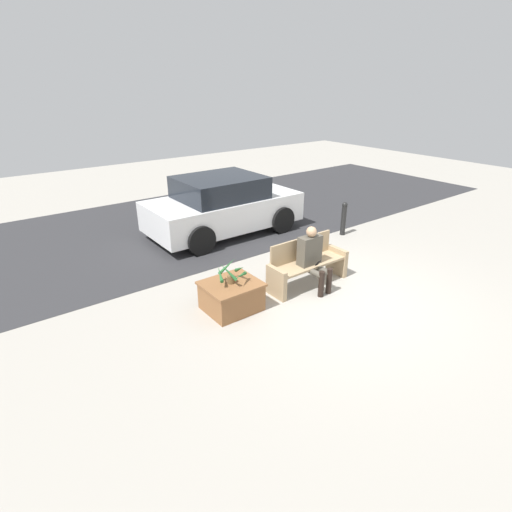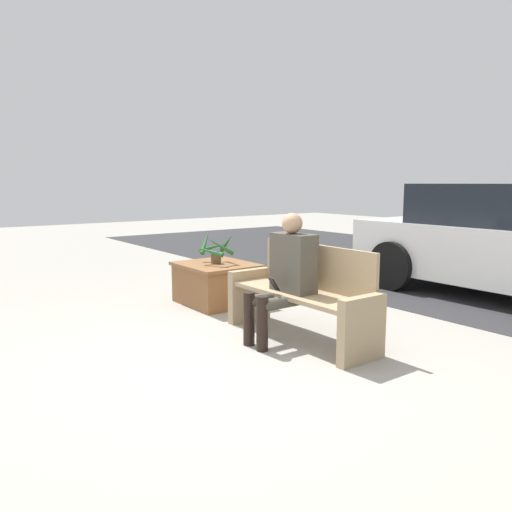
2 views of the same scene
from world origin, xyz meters
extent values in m
plane|color=#9E998E|center=(0.00, 0.00, 0.00)|extent=(30.00, 30.00, 0.00)
cube|color=#2D2D30|center=(0.00, 5.49, 0.00)|extent=(20.00, 6.00, 0.01)
cube|color=tan|center=(-0.93, 0.80, 0.28)|extent=(0.09, 0.50, 0.56)
cube|color=tan|center=(0.64, 0.80, 0.28)|extent=(0.09, 0.50, 0.56)
cube|color=tan|center=(-0.15, 0.80, 0.44)|extent=(1.49, 0.46, 0.04)
cube|color=tan|center=(-0.15, 1.03, 0.67)|extent=(1.49, 0.04, 0.43)
cube|color=#4C473D|center=(-0.18, 0.77, 0.73)|extent=(0.45, 0.22, 0.55)
sphere|color=tan|center=(-0.18, 0.75, 1.10)|extent=(0.19, 0.19, 0.19)
cylinder|color=#4C473D|center=(-0.28, 0.55, 0.40)|extent=(0.11, 0.44, 0.11)
cylinder|color=#4C473D|center=(-0.08, 0.55, 0.40)|extent=(0.11, 0.44, 0.11)
cylinder|color=black|center=(-0.28, 0.33, 0.25)|extent=(0.10, 0.10, 0.49)
cylinder|color=black|center=(-0.08, 0.33, 0.25)|extent=(0.10, 0.10, 0.49)
cube|color=black|center=(-0.18, 0.54, 0.56)|extent=(0.07, 0.09, 0.12)
cube|color=brown|center=(-1.81, 0.93, 0.25)|extent=(0.87, 0.76, 0.50)
cube|color=brown|center=(-1.81, 0.93, 0.48)|extent=(0.92, 0.81, 0.04)
cylinder|color=brown|center=(-1.81, 0.93, 0.57)|extent=(0.12, 0.12, 0.14)
cone|color=#26602D|center=(-1.66, 0.90, 0.73)|extent=(0.13, 0.35, 0.24)
cone|color=#26602D|center=(-1.79, 1.08, 0.74)|extent=(0.34, 0.10, 0.27)
cone|color=#26602D|center=(-1.97, 1.00, 0.68)|extent=(0.20, 0.37, 0.15)
cone|color=#26602D|center=(-1.91, 0.85, 0.76)|extent=(0.24, 0.27, 0.30)
cone|color=#26602D|center=(-1.72, 0.78, 0.67)|extent=(0.35, 0.24, 0.13)
cube|color=silver|center=(0.15, 4.20, 0.58)|extent=(3.83, 1.80, 0.72)
cube|color=black|center=(0.05, 4.20, 1.20)|extent=(1.99, 1.66, 0.52)
cylinder|color=black|center=(1.33, 3.30, 0.34)|extent=(0.68, 0.18, 0.68)
cylinder|color=black|center=(1.33, 5.10, 0.34)|extent=(0.68, 0.18, 0.68)
cylinder|color=black|center=(-1.04, 3.30, 0.34)|extent=(0.68, 0.18, 0.68)
cylinder|color=black|center=(-1.04, 5.10, 0.34)|extent=(0.68, 0.18, 0.68)
cylinder|color=black|center=(2.46, 2.26, 0.37)|extent=(0.13, 0.13, 0.75)
sphere|color=black|center=(2.46, 2.26, 0.79)|extent=(0.14, 0.14, 0.14)
camera|label=1|loc=(-5.04, -4.04, 3.58)|focal=28.00mm
camera|label=2|loc=(3.30, -2.24, 1.47)|focal=35.00mm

